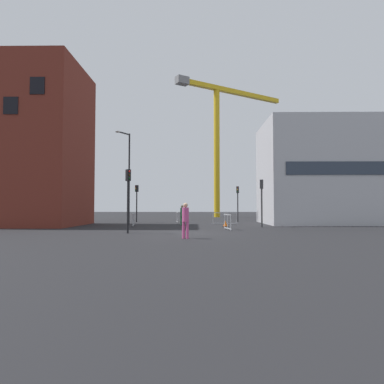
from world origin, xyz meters
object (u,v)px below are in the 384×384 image
(traffic_light_median, at_px, (137,197))
(traffic_light_verge, at_px, (262,195))
(traffic_light_near, at_px, (238,198))
(traffic_light_far, at_px, (128,190))
(pedestrian_waiting, at_px, (185,218))
(traffic_cone_orange, at_px, (225,224))
(pedestrian_walking, at_px, (182,213))
(streetlamp_tall, at_px, (128,171))
(construction_crane, at_px, (220,126))

(traffic_light_median, xyz_separation_m, traffic_light_verge, (11.29, -8.38, -0.07))
(traffic_light_near, xyz_separation_m, traffic_light_far, (-8.49, -15.26, 0.08))
(pedestrian_waiting, bearing_deg, traffic_light_verge, 58.94)
(traffic_light_median, height_order, traffic_cone_orange, traffic_light_median)
(traffic_light_verge, bearing_deg, traffic_light_median, 143.39)
(traffic_light_near, bearing_deg, traffic_light_far, -119.10)
(traffic_light_median, bearing_deg, pedestrian_walking, -46.55)
(traffic_light_far, bearing_deg, streetlamp_tall, 101.74)
(traffic_light_verge, relative_size, traffic_light_far, 0.96)
(construction_crane, xyz_separation_m, traffic_cone_orange, (-1.30, -24.53, -13.84))
(pedestrian_waiting, bearing_deg, construction_crane, 83.14)
(traffic_light_verge, bearing_deg, pedestrian_waiting, -121.06)
(construction_crane, xyz_separation_m, pedestrian_waiting, (-4.18, -34.76, -13.02))
(traffic_light_far, relative_size, pedestrian_waiting, 2.15)
(traffic_light_near, height_order, pedestrian_walking, traffic_light_near)
(pedestrian_walking, height_order, traffic_cone_orange, pedestrian_walking)
(traffic_cone_orange, bearing_deg, traffic_light_far, -133.15)
(streetlamp_tall, height_order, pedestrian_waiting, streetlamp_tall)
(traffic_light_near, height_order, traffic_cone_orange, traffic_light_near)
(traffic_light_near, distance_m, traffic_light_verge, 9.23)
(traffic_light_near, bearing_deg, pedestrian_walking, -132.93)
(construction_crane, distance_m, traffic_light_near, 19.89)
(traffic_light_median, distance_m, traffic_light_verge, 14.06)
(construction_crane, height_order, traffic_light_verge, construction_crane)
(streetlamp_tall, height_order, traffic_light_median, streetlamp_tall)
(traffic_cone_orange, bearing_deg, traffic_light_verge, -16.83)
(traffic_light_near, bearing_deg, traffic_light_verge, -85.32)
(traffic_light_median, bearing_deg, construction_crane, 59.99)
(traffic_light_near, xyz_separation_m, pedestrian_waiting, (-4.90, -18.58, -1.47))
(streetlamp_tall, bearing_deg, traffic_cone_orange, -19.60)
(traffic_light_far, xyz_separation_m, pedestrian_walking, (2.89, 9.24, -1.60))
(traffic_light_near, distance_m, pedestrian_waiting, 19.28)
(streetlamp_tall, bearing_deg, pedestrian_walking, -8.07)
(traffic_light_near, relative_size, traffic_light_far, 0.97)
(pedestrian_walking, bearing_deg, traffic_light_near, 47.07)
(traffic_light_near, height_order, traffic_light_verge, traffic_light_near)
(traffic_light_median, distance_m, traffic_light_far, 14.59)
(pedestrian_waiting, distance_m, traffic_cone_orange, 10.66)
(traffic_light_verge, relative_size, pedestrian_walking, 2.16)
(construction_crane, relative_size, pedestrian_walking, 11.87)
(traffic_light_median, bearing_deg, traffic_light_verge, -36.61)
(streetlamp_tall, bearing_deg, pedestrian_waiting, -66.91)
(pedestrian_walking, bearing_deg, streetlamp_tall, 171.93)
(traffic_light_median, xyz_separation_m, traffic_cone_orange, (8.51, -7.54, -2.36))
(traffic_light_near, relative_size, pedestrian_walking, 2.17)
(traffic_light_verge, distance_m, traffic_cone_orange, 3.69)
(streetlamp_tall, relative_size, traffic_light_verge, 2.22)
(construction_crane, xyz_separation_m, traffic_light_median, (-9.81, -16.99, -11.49))
(construction_crane, relative_size, traffic_light_verge, 5.50)
(streetlamp_tall, xyz_separation_m, traffic_light_far, (2.07, -9.94, -2.20))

